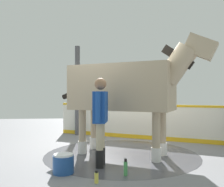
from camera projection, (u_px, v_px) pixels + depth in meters
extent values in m
cube|color=gray|center=(110.00, 152.00, 5.83)|extent=(16.00, 16.00, 0.02)
cylinder|color=#4C4C54|center=(122.00, 154.00, 5.53)|extent=(3.37, 3.37, 0.00)
cube|color=silver|center=(147.00, 123.00, 7.37)|extent=(2.95, 5.15, 0.97)
cube|color=gold|center=(147.00, 105.00, 7.37)|extent=(2.97, 5.17, 0.06)
cube|color=gold|center=(147.00, 137.00, 7.37)|extent=(2.96, 5.16, 0.12)
cylinder|color=#4C4C51|center=(77.00, 91.00, 8.17)|extent=(0.16, 0.16, 2.88)
cube|color=tan|center=(122.00, 87.00, 5.53)|extent=(1.94, 2.41, 0.98)
cylinder|color=tan|center=(162.00, 133.00, 5.44)|extent=(0.16, 0.16, 0.98)
cylinder|color=silver|center=(162.00, 149.00, 5.43)|extent=(0.20, 0.20, 0.28)
cylinder|color=tan|center=(156.00, 137.00, 4.94)|extent=(0.16, 0.16, 0.98)
cylinder|color=silver|center=(156.00, 155.00, 4.94)|extent=(0.20, 0.20, 0.28)
cylinder|color=tan|center=(94.00, 128.00, 6.12)|extent=(0.16, 0.16, 0.98)
cylinder|color=silver|center=(94.00, 143.00, 6.12)|extent=(0.20, 0.20, 0.28)
cylinder|color=tan|center=(82.00, 131.00, 5.63)|extent=(0.16, 0.16, 0.98)
cylinder|color=silver|center=(82.00, 147.00, 5.63)|extent=(0.20, 0.20, 0.28)
cylinder|color=tan|center=(178.00, 64.00, 5.04)|extent=(0.77, 0.91, 0.87)
cube|color=black|center=(178.00, 57.00, 5.04)|extent=(0.38, 0.60, 0.53)
cube|color=tan|center=(201.00, 47.00, 4.86)|extent=(0.56, 0.70, 0.56)
cylinder|color=black|center=(75.00, 92.00, 6.03)|extent=(0.45, 0.67, 0.35)
cylinder|color=black|center=(100.00, 159.00, 4.52)|extent=(0.15, 0.15, 0.32)
cylinder|color=#C6B793|center=(100.00, 137.00, 4.53)|extent=(0.13, 0.13, 0.48)
cylinder|color=black|center=(101.00, 156.00, 4.74)|extent=(0.15, 0.15, 0.32)
cylinder|color=#C6B793|center=(101.00, 135.00, 4.74)|extent=(0.13, 0.13, 0.48)
cube|color=#19479E|center=(100.00, 107.00, 4.63)|extent=(0.50, 0.31, 0.57)
cylinder|color=#19479E|center=(98.00, 107.00, 4.35)|extent=(0.09, 0.09, 0.54)
cylinder|color=#19479E|center=(103.00, 105.00, 4.92)|extent=(0.09, 0.09, 0.54)
sphere|color=#936B4C|center=(100.00, 84.00, 4.63)|extent=(0.22, 0.22, 0.22)
cylinder|color=#1E478C|center=(63.00, 164.00, 4.22)|extent=(0.35, 0.35, 0.29)
cylinder|color=white|center=(63.00, 155.00, 4.22)|extent=(0.33, 0.33, 0.03)
cylinder|color=#D8CC4C|center=(96.00, 178.00, 3.75)|extent=(0.06, 0.06, 0.15)
cylinder|color=black|center=(96.00, 172.00, 3.75)|extent=(0.04, 0.04, 0.03)
cylinder|color=#4CA559|center=(126.00, 169.00, 4.09)|extent=(0.06, 0.06, 0.23)
cylinder|color=black|center=(126.00, 160.00, 4.09)|extent=(0.04, 0.04, 0.05)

